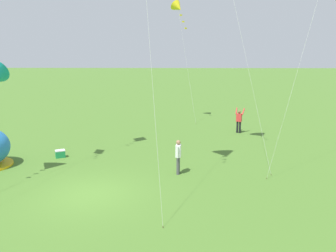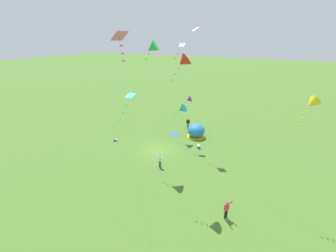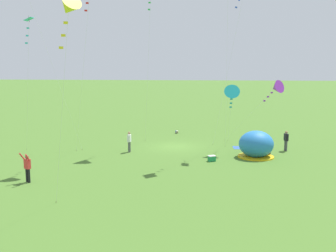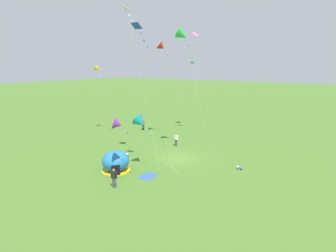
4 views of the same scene
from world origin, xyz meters
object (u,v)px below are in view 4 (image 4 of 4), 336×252
(person_strolling, at_px, (114,177))
(kite_white, at_px, (128,15))
(kite_purple, at_px, (117,124))
(kite_blue, at_px, (139,33))
(kite_yellow, at_px, (97,69))
(kite_green, at_px, (182,35))
(toddler_crawling, at_px, (239,168))
(person_far_back, at_px, (176,139))
(kite_cyan, at_px, (194,67))
(kite_red, at_px, (162,47))
(kite_pink, at_px, (195,37))
(person_flying_kite, at_px, (143,124))
(kite_teal, at_px, (140,122))
(cooler_box, at_px, (127,156))
(popup_tent, at_px, (116,161))

(person_strolling, height_order, kite_white, kite_white)
(kite_purple, bearing_deg, kite_blue, -6.29)
(kite_yellow, bearing_deg, kite_green, -95.91)
(toddler_crawling, height_order, kite_blue, kite_blue)
(person_far_back, relative_size, kite_blue, 0.12)
(toddler_crawling, bearing_deg, kite_white, 114.11)
(person_far_back, height_order, kite_cyan, kite_cyan)
(kite_red, distance_m, kite_white, 10.35)
(person_far_back, bearing_deg, toddler_crawling, -109.17)
(toddler_crawling, relative_size, person_strolling, 0.32)
(kite_pink, bearing_deg, toddler_crawling, -135.34)
(kite_pink, height_order, kite_red, kite_pink)
(toddler_crawling, xyz_separation_m, kite_pink, (11.15, 11.02, 14.03))
(kite_pink, bearing_deg, person_flying_kite, 113.99)
(person_flying_kite, bearing_deg, kite_cyan, -68.95)
(kite_green, relative_size, kite_pink, 0.95)
(person_far_back, xyz_separation_m, kite_teal, (-8.37, -0.93, 3.85))
(kite_green, bearing_deg, cooler_box, 140.73)
(cooler_box, distance_m, kite_pink, 20.28)
(person_flying_kite, height_order, kite_green, kite_green)
(person_strolling, bearing_deg, kite_cyan, 8.85)
(person_strolling, height_order, kite_green, kite_green)
(kite_blue, bearing_deg, popup_tent, 114.35)
(kite_cyan, distance_m, kite_teal, 16.86)
(person_far_back, bearing_deg, person_flying_kite, 62.92)
(person_flying_kite, relative_size, kite_teal, 0.34)
(person_far_back, relative_size, kite_cyan, 0.16)
(cooler_box, distance_m, kite_red, 15.18)
(toddler_crawling, height_order, kite_green, kite_green)
(popup_tent, bearing_deg, kite_blue, -65.65)
(kite_blue, xyz_separation_m, kite_yellow, (9.09, 15.41, -3.27))
(kite_pink, xyz_separation_m, kite_white, (-15.68, -0.92, 0.68))
(person_far_back, xyz_separation_m, kite_green, (-1.66, -1.71, 12.51))
(kite_purple, bearing_deg, person_far_back, 6.36)
(kite_green, distance_m, kite_purple, 13.14)
(person_strolling, bearing_deg, kite_purple, 18.02)
(popup_tent, bearing_deg, kite_red, 12.52)
(kite_red, distance_m, kite_yellow, 10.85)
(person_flying_kite, bearing_deg, toddler_crawling, -113.15)
(kite_teal, bearing_deg, person_far_back, 6.36)
(kite_blue, bearing_deg, kite_red, 24.95)
(kite_blue, bearing_deg, toddler_crawling, -52.88)
(popup_tent, relative_size, kite_blue, 0.20)
(cooler_box, relative_size, toddler_crawling, 1.16)
(person_strolling, xyz_separation_m, kite_purple, (1.06, 0.34, 4.37))
(kite_cyan, height_order, kite_pink, kite_pink)
(kite_green, relative_size, kite_yellow, 1.38)
(person_flying_kite, height_order, kite_red, kite_red)
(popup_tent, height_order, kite_green, kite_green)
(kite_purple, bearing_deg, cooler_box, 36.32)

